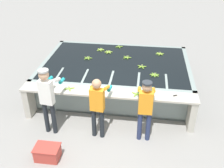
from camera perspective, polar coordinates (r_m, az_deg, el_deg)
name	(u,v)px	position (r m, az deg, el deg)	size (l,w,h in m)	color
ground_plane	(106,126)	(6.85, -1.23, -9.07)	(80.00, 80.00, 0.00)	gray
wash_tank	(116,75)	(8.20, 0.82, 1.89)	(4.44, 3.01, 0.90)	gray
work_ledge	(107,100)	(6.65, -1.00, -3.60)	(4.44, 0.45, 0.90)	#B7B2A3
worker_0	(47,95)	(6.25, -13.89, -2.36)	(0.47, 0.74, 1.74)	#1E2328
worker_1	(98,103)	(6.02, -3.12, -4.19)	(0.46, 0.73, 1.58)	#1E2328
worker_2	(145,106)	(5.96, 7.29, -4.68)	(0.41, 0.71, 1.58)	navy
banana_bunch_floating_0	(119,47)	(9.10, 1.54, 8.12)	(0.27, 0.27, 0.08)	#75A333
banana_bunch_floating_1	(88,58)	(8.27, -5.28, 5.64)	(0.27, 0.27, 0.08)	#75A333
banana_bunch_floating_2	(155,75)	(7.34, 9.24, 1.98)	(0.28, 0.28, 0.08)	#75A333
banana_bunch_floating_3	(101,50)	(8.86, -2.51, 7.47)	(0.26, 0.28, 0.08)	#9EC642
banana_bunch_floating_4	(142,67)	(7.74, 6.50, 3.79)	(0.27, 0.27, 0.08)	#7FAD33
banana_bunch_floating_5	(109,52)	(8.67, -0.77, 6.98)	(0.28, 0.28, 0.08)	#9EC642
banana_bunch_floating_6	(160,54)	(8.68, 10.36, 6.50)	(0.28, 0.28, 0.08)	#93BC3D
banana_bunch_floating_7	(127,57)	(8.29, 3.28, 5.81)	(0.26, 0.28, 0.08)	#7FAD33
banana_bunch_ledge_0	(137,94)	(6.41, 5.37, -2.16)	(0.27, 0.27, 0.08)	#7FAD33
banana_bunch_ledge_1	(69,88)	(6.69, -9.26, -0.95)	(0.27, 0.27, 0.08)	#8CB738
knife_0	(178,95)	(6.56, 14.09, -2.34)	(0.33, 0.18, 0.02)	silver
crate	(47,153)	(6.08, -13.87, -14.29)	(0.55, 0.39, 0.32)	#B73D33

